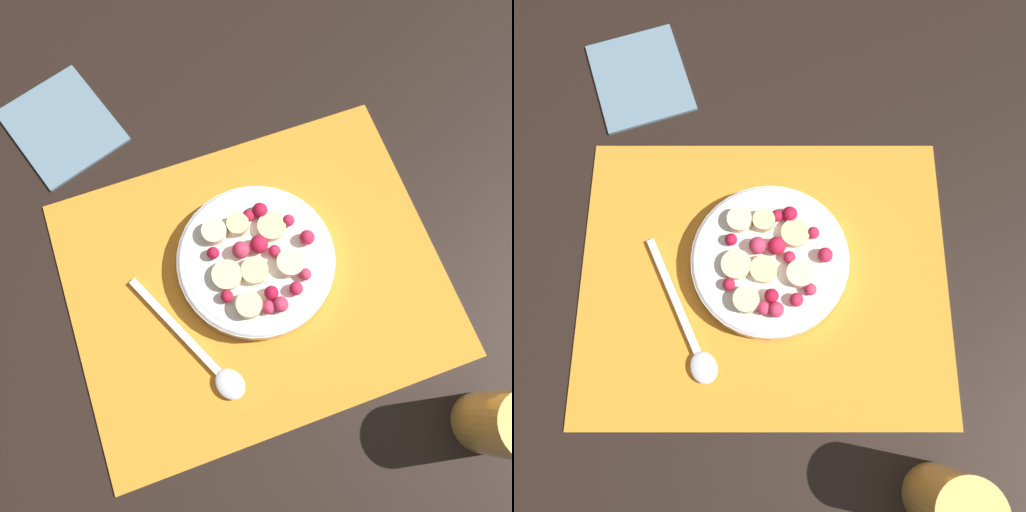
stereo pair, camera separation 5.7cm
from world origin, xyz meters
TOP-DOWN VIEW (x-y plane):
  - ground_plane at (0.00, 0.00)m, footprint 3.00×3.00m
  - placemat at (0.00, 0.00)m, footprint 0.44×0.35m
  - fruit_bowl at (0.01, 0.02)m, footprint 0.19×0.19m
  - spoon at (-0.08, -0.08)m, footprint 0.10×0.18m
  - drinking_glass at (0.18, -0.24)m, footprint 0.07×0.07m
  - napkin at (-0.17, 0.28)m, footprint 0.16×0.18m

SIDE VIEW (x-z plane):
  - ground_plane at x=0.00m, z-range 0.00..0.00m
  - placemat at x=0.00m, z-range 0.00..0.01m
  - napkin at x=-0.17m, z-range 0.00..0.01m
  - spoon at x=-0.08m, z-range 0.01..0.01m
  - fruit_bowl at x=0.01m, z-range 0.00..0.04m
  - drinking_glass at x=0.18m, z-range 0.00..0.11m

